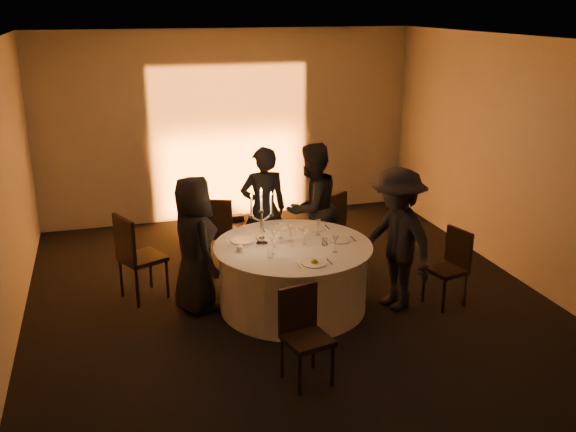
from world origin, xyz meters
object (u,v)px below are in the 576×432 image
object	(u,v)px
chair_back_left	(218,228)
guest_back_left	(264,209)
chair_left	(135,252)
chair_front	(303,329)
candelabra	(262,225)
guest_back_right	(312,208)
banquet_table	(293,276)
coffee_cup	(240,249)
chair_back_right	(331,220)
guest_right	(397,239)
chair_right	(451,263)
guest_left	(194,245)

from	to	relation	value
chair_back_left	guest_back_left	distance (m)	0.67
chair_left	chair_front	xyz separation A→B (m)	(1.37, -2.15, -0.09)
candelabra	guest_back_right	bearing A→B (deg)	45.31
banquet_table	guest_back_right	distance (m)	1.24
coffee_cup	candelabra	size ratio (longest dim) A/B	0.16
chair_back_right	chair_back_left	bearing A→B (deg)	-29.37
chair_back_left	chair_left	bearing A→B (deg)	53.39
banquet_table	chair_back_right	xyz separation A→B (m)	(1.00, 1.46, 0.11)
chair_front	guest_back_right	bearing A→B (deg)	58.07
guest_right	candelabra	bearing A→B (deg)	-122.05
chair_back_left	candelabra	world-z (taller)	candelabra
chair_front	guest_back_left	distance (m)	2.66
chair_right	candelabra	bearing A→B (deg)	-117.62
banquet_table	chair_right	xyz separation A→B (m)	(1.79, -0.41, 0.12)
chair_back_left	chair_right	size ratio (longest dim) A/B	1.10
banquet_table	guest_back_left	distance (m)	1.26
guest_back_right	guest_right	distance (m)	1.45
banquet_table	guest_back_right	xyz separation A→B (m)	(0.56, 1.01, 0.46)
banquet_table	coffee_cup	bearing A→B (deg)	-177.22
chair_right	guest_left	xyz separation A→B (m)	(-2.87, 0.68, 0.29)
banquet_table	chair_left	distance (m)	1.86
guest_back_right	coffee_cup	bearing A→B (deg)	12.72
guest_right	candelabra	xyz separation A→B (m)	(-1.46, 0.43, 0.17)
chair_back_right	guest_back_right	bearing A→B (deg)	13.51
banquet_table	guest_back_right	bearing A→B (deg)	61.20
chair_back_left	chair_right	bearing A→B (deg)	165.04
guest_left	guest_back_left	bearing A→B (deg)	-62.96
banquet_table	guest_left	distance (m)	1.18
banquet_table	chair_back_left	distance (m)	1.52
guest_right	candelabra	size ratio (longest dim) A/B	2.48
chair_left	chair_right	size ratio (longest dim) A/B	1.18
chair_left	guest_back_left	bearing A→B (deg)	-98.64
chair_left	guest_back_right	bearing A→B (deg)	-106.84
guest_left	guest_back_right	distance (m)	1.79
chair_back_left	guest_back_right	xyz separation A→B (m)	(1.17, -0.37, 0.29)
guest_back_left	guest_right	size ratio (longest dim) A/B	1.00
banquet_table	candelabra	xyz separation A→B (m)	(-0.33, 0.11, 0.62)
guest_left	candelabra	size ratio (longest dim) A/B	2.36
chair_left	guest_left	distance (m)	0.79
chair_back_left	guest_back_left	world-z (taller)	guest_back_left
chair_back_right	guest_back_right	distance (m)	0.72
chair_right	coffee_cup	distance (m)	2.46
candelabra	chair_left	bearing A→B (deg)	156.62
chair_right	chair_back_left	bearing A→B (deg)	-140.60
chair_back_right	candelabra	world-z (taller)	candelabra
chair_back_left	coffee_cup	bearing A→B (deg)	111.45
chair_front	guest_left	bearing A→B (deg)	101.25
chair_right	coffee_cup	bearing A→B (deg)	-112.82
guest_back_left	candelabra	xyz separation A→B (m)	(-0.30, -1.07, 0.17)
chair_right	guest_left	bearing A→B (deg)	-117.27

